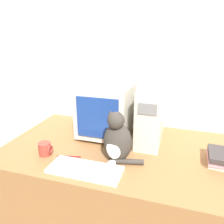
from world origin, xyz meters
TOP-DOWN VIEW (x-y plane):
  - wall_back at (0.00, 1.01)m, footprint 7.00×0.05m
  - desk at (0.00, 0.47)m, footprint 1.64×0.94m
  - crt_monitor at (-0.16, 0.67)m, footprint 0.38×0.46m
  - computer_tower at (0.19, 0.68)m, footprint 0.17×0.48m
  - keyboard at (-0.12, 0.14)m, footprint 0.44×0.18m
  - cat at (0.03, 0.31)m, footprint 0.28×0.22m
  - book_stack at (0.64, 0.46)m, footprint 0.14×0.22m
  - pen at (-0.29, 0.25)m, footprint 0.16×0.04m
  - mug at (-0.45, 0.23)m, footprint 0.09×0.08m

SIDE VIEW (x-z plane):
  - desk at x=0.00m, z-range 0.00..0.73m
  - pen at x=-0.29m, z-range 0.73..0.74m
  - keyboard at x=-0.12m, z-range 0.73..0.75m
  - book_stack at x=0.64m, z-range 0.73..0.81m
  - mug at x=-0.45m, z-range 0.73..0.82m
  - cat at x=0.03m, z-range 0.70..1.04m
  - computer_tower at x=0.19m, z-range 0.73..1.15m
  - crt_monitor at x=-0.16m, z-range 0.74..1.14m
  - wall_back at x=0.00m, z-range 0.00..2.50m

